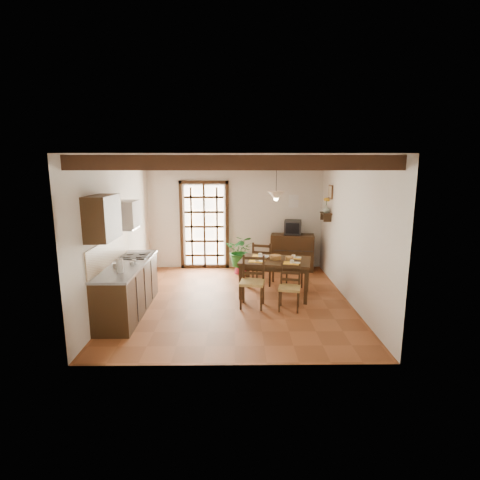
{
  "coord_description": "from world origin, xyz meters",
  "views": [
    {
      "loc": [
        0.02,
        -7.13,
        2.65
      ],
      "look_at": [
        0.1,
        0.4,
        1.15
      ],
      "focal_mm": 28.0,
      "sensor_mm": 36.0,
      "label": 1
    }
  ],
  "objects_px": {
    "chair_far_left": "(263,271)",
    "dining_table": "(275,264)",
    "kitchen_counter": "(128,287)",
    "pendant_lamp": "(276,195)",
    "crt_tv": "(293,227)",
    "chair_near_left": "(252,291)",
    "chair_near_right": "(289,296)",
    "chair_far_right": "(294,274)",
    "potted_plant": "(241,251)",
    "sideboard": "(292,252)"
  },
  "relations": [
    {
      "from": "chair_far_left",
      "to": "sideboard",
      "type": "relative_size",
      "value": 0.9
    },
    {
      "from": "chair_near_left",
      "to": "pendant_lamp",
      "type": "xyz_separation_m",
      "value": [
        0.5,
        0.73,
        1.77
      ]
    },
    {
      "from": "kitchen_counter",
      "to": "crt_tv",
      "type": "bearing_deg",
      "value": 39.53
    },
    {
      "from": "chair_far_right",
      "to": "crt_tv",
      "type": "height_order",
      "value": "crt_tv"
    },
    {
      "from": "dining_table",
      "to": "chair_far_left",
      "type": "distance_m",
      "value": 0.88
    },
    {
      "from": "chair_far_left",
      "to": "chair_near_right",
      "type": "bearing_deg",
      "value": 121.14
    },
    {
      "from": "sideboard",
      "to": "pendant_lamp",
      "type": "relative_size",
      "value": 1.29
    },
    {
      "from": "chair_near_left",
      "to": "crt_tv",
      "type": "height_order",
      "value": "crt_tv"
    },
    {
      "from": "sideboard",
      "to": "chair_far_left",
      "type": "bearing_deg",
      "value": -116.32
    },
    {
      "from": "kitchen_counter",
      "to": "crt_tv",
      "type": "relative_size",
      "value": 4.66
    },
    {
      "from": "dining_table",
      "to": "chair_far_left",
      "type": "relative_size",
      "value": 1.6
    },
    {
      "from": "chair_far_right",
      "to": "pendant_lamp",
      "type": "height_order",
      "value": "pendant_lamp"
    },
    {
      "from": "chair_far_left",
      "to": "chair_near_left",
      "type": "bearing_deg",
      "value": 95.07
    },
    {
      "from": "sideboard",
      "to": "pendant_lamp",
      "type": "bearing_deg",
      "value": -100.05
    },
    {
      "from": "kitchen_counter",
      "to": "potted_plant",
      "type": "height_order",
      "value": "potted_plant"
    },
    {
      "from": "dining_table",
      "to": "pendant_lamp",
      "type": "xyz_separation_m",
      "value": [
        -0.0,
        0.1,
        1.41
      ]
    },
    {
      "from": "dining_table",
      "to": "chair_near_right",
      "type": "distance_m",
      "value": 0.89
    },
    {
      "from": "chair_far_right",
      "to": "kitchen_counter",
      "type": "bearing_deg",
      "value": 33.15
    },
    {
      "from": "chair_near_left",
      "to": "chair_near_right",
      "type": "xyz_separation_m",
      "value": [
        0.69,
        -0.15,
        -0.04
      ]
    },
    {
      "from": "pendant_lamp",
      "to": "dining_table",
      "type": "bearing_deg",
      "value": -90.0
    },
    {
      "from": "kitchen_counter",
      "to": "crt_tv",
      "type": "height_order",
      "value": "kitchen_counter"
    },
    {
      "from": "kitchen_counter",
      "to": "potted_plant",
      "type": "distance_m",
      "value": 3.26
    },
    {
      "from": "dining_table",
      "to": "potted_plant",
      "type": "xyz_separation_m",
      "value": [
        -0.69,
        1.62,
        -0.1
      ]
    },
    {
      "from": "kitchen_counter",
      "to": "chair_far_right",
      "type": "bearing_deg",
      "value": 24.7
    },
    {
      "from": "kitchen_counter",
      "to": "dining_table",
      "type": "xyz_separation_m",
      "value": [
        2.78,
        0.88,
        0.19
      ]
    },
    {
      "from": "chair_near_left",
      "to": "potted_plant",
      "type": "distance_m",
      "value": 2.27
    },
    {
      "from": "chair_near_left",
      "to": "chair_near_right",
      "type": "bearing_deg",
      "value": -2.8
    },
    {
      "from": "chair_near_right",
      "to": "chair_far_left",
      "type": "height_order",
      "value": "chair_far_left"
    },
    {
      "from": "dining_table",
      "to": "chair_near_left",
      "type": "height_order",
      "value": "chair_near_left"
    },
    {
      "from": "dining_table",
      "to": "chair_far_left",
      "type": "bearing_deg",
      "value": 116.17
    },
    {
      "from": "kitchen_counter",
      "to": "chair_near_left",
      "type": "bearing_deg",
      "value": 6.37
    },
    {
      "from": "chair_near_left",
      "to": "sideboard",
      "type": "bearing_deg",
      "value": 75.91
    },
    {
      "from": "crt_tv",
      "to": "chair_near_right",
      "type": "bearing_deg",
      "value": -88.09
    },
    {
      "from": "dining_table",
      "to": "chair_far_right",
      "type": "height_order",
      "value": "chair_far_right"
    },
    {
      "from": "chair_near_right",
      "to": "potted_plant",
      "type": "xyz_separation_m",
      "value": [
        -0.88,
        2.4,
        0.3
      ]
    },
    {
      "from": "chair_near_left",
      "to": "potted_plant",
      "type": "bearing_deg",
      "value": 104.53
    },
    {
      "from": "kitchen_counter",
      "to": "dining_table",
      "type": "height_order",
      "value": "kitchen_counter"
    },
    {
      "from": "kitchen_counter",
      "to": "chair_far_left",
      "type": "distance_m",
      "value": 3.08
    },
    {
      "from": "chair_far_left",
      "to": "dining_table",
      "type": "bearing_deg",
      "value": 121.22
    },
    {
      "from": "chair_far_right",
      "to": "potted_plant",
      "type": "bearing_deg",
      "value": -31.52
    },
    {
      "from": "dining_table",
      "to": "chair_far_right",
      "type": "distance_m",
      "value": 0.9
    },
    {
      "from": "sideboard",
      "to": "crt_tv",
      "type": "relative_size",
      "value": 2.25
    },
    {
      "from": "chair_near_right",
      "to": "crt_tv",
      "type": "distance_m",
      "value": 2.88
    },
    {
      "from": "dining_table",
      "to": "chair_far_left",
      "type": "xyz_separation_m",
      "value": [
        -0.19,
        0.78,
        -0.36
      ]
    },
    {
      "from": "chair_far_left",
      "to": "pendant_lamp",
      "type": "distance_m",
      "value": 1.91
    },
    {
      "from": "kitchen_counter",
      "to": "potted_plant",
      "type": "xyz_separation_m",
      "value": [
        2.09,
        2.5,
        0.1
      ]
    },
    {
      "from": "kitchen_counter",
      "to": "chair_far_right",
      "type": "relative_size",
      "value": 2.66
    },
    {
      "from": "chair_near_left",
      "to": "chair_near_right",
      "type": "distance_m",
      "value": 0.7
    },
    {
      "from": "kitchen_counter",
      "to": "pendant_lamp",
      "type": "distance_m",
      "value": 3.36
    },
    {
      "from": "crt_tv",
      "to": "pendant_lamp",
      "type": "bearing_deg",
      "value": -97.82
    }
  ]
}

